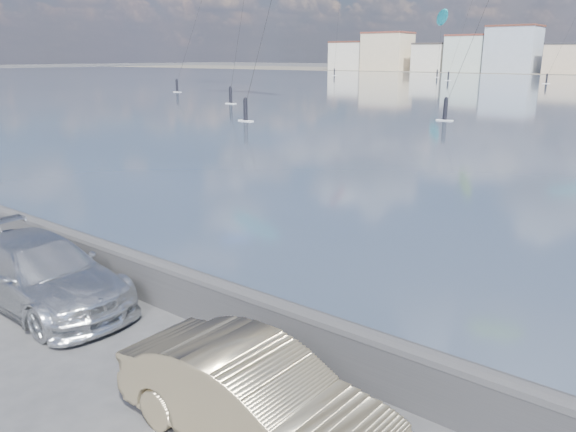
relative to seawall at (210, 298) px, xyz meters
name	(u,v)px	position (x,y,z in m)	size (l,w,h in m)	color
ground	(95,382)	(0.00, -2.70, -0.58)	(700.00, 700.00, 0.00)	#333335
seawall	(210,298)	(0.00, 0.00, 0.00)	(400.00, 0.36, 1.08)	#28282B
car_silver	(40,273)	(-3.61, -1.61, 0.17)	(2.10, 5.16, 1.50)	silver
car_champagne	(254,398)	(3.14, -2.17, 0.13)	(1.51, 4.33, 1.43)	tan
kitesurfer_11	(442,18)	(-56.86, 139.55, 14.21)	(7.55, 12.49, 17.63)	#19BFBF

